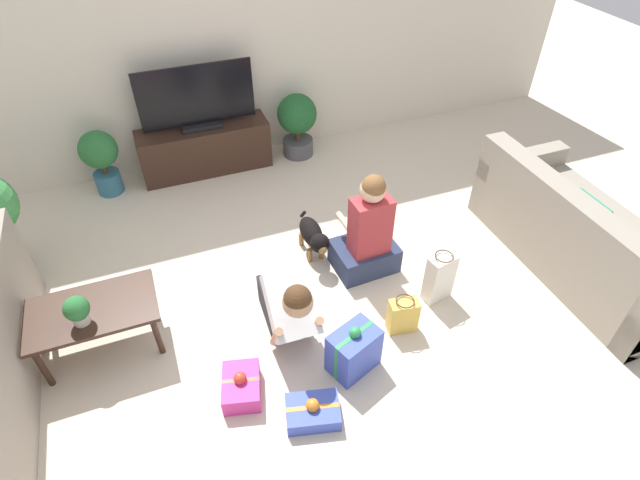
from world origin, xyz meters
The scene contains 17 objects.
ground_plane centered at (0.00, 0.00, 0.00)m, with size 16.00×16.00×0.00m, color beige.
wall_back centered at (0.00, 2.63, 1.30)m, with size 8.40×0.06×2.60m.
sofa_right centered at (2.38, -0.27, 0.28)m, with size 0.93×2.00×0.82m.
coffee_table centered at (-1.52, 0.25, 0.37)m, with size 0.88×0.52×0.42m.
tv_console centered at (-0.32, 2.37, 0.26)m, with size 1.37×0.38×0.52m.
tv centered at (-0.32, 2.37, 0.81)m, with size 1.16×0.20×0.66m.
potted_plant_back_right centered at (0.72, 2.32, 0.42)m, with size 0.44×0.44×0.73m.
potted_plant_back_left centered at (-1.36, 2.32, 0.41)m, with size 0.37×0.37×0.69m.
person_kneeling centered at (-0.20, -0.14, 0.35)m, with size 0.36×0.80×0.78m.
person_sitting centered at (0.64, 0.32, 0.37)m, with size 0.54×0.49×0.98m.
dog centered at (0.28, 0.63, 0.24)m, with size 0.18×0.59×0.37m.
gift_box_a centered at (0.13, -0.57, 0.18)m, with size 0.40×0.34×0.43m.
gift_box_b centered at (-0.28, -0.84, 0.06)m, with size 0.40×0.33×0.18m.
gift_box_c centered at (-0.67, -0.50, 0.08)m, with size 0.33×0.39×0.22m.
gift_bag_a centered at (1.05, -0.19, 0.22)m, with size 0.25×0.17×0.46m.
gift_bag_b centered at (0.62, -0.39, 0.15)m, with size 0.24×0.16×0.32m.
tabletop_plant centered at (-1.57, 0.15, 0.55)m, with size 0.17×0.17×0.22m.
Camera 1 is at (-0.85, -2.46, 3.07)m, focal length 28.00 mm.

